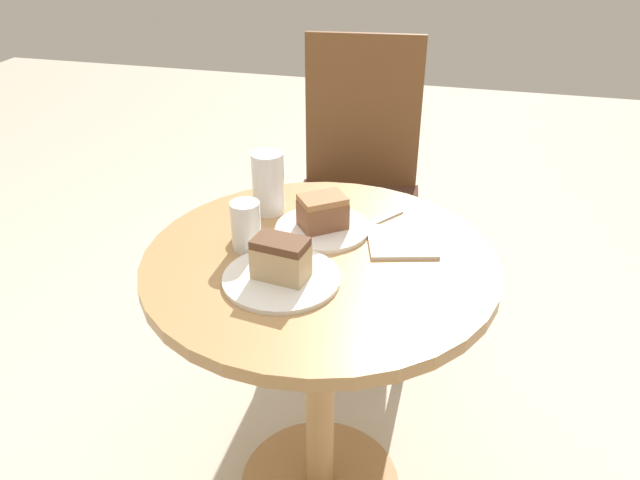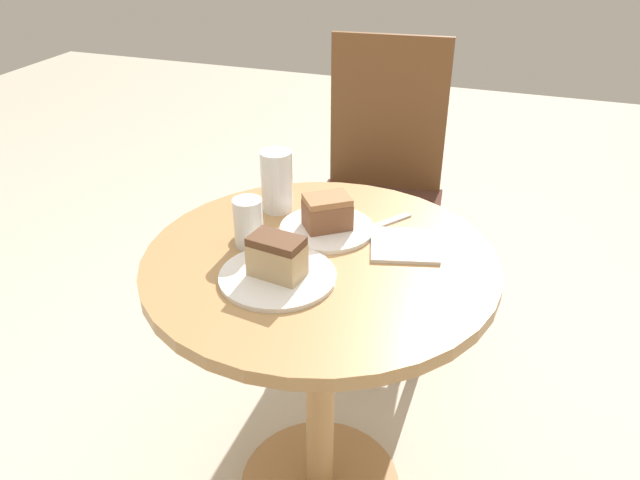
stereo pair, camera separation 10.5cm
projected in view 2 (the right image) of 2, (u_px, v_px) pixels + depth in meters
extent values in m
cylinder|color=tan|center=(320.00, 386.00, 1.53)|extent=(0.07, 0.07, 0.69)
cylinder|color=tan|center=(320.00, 262.00, 1.35)|extent=(0.77, 0.77, 0.03)
cylinder|color=brown|center=(306.00, 303.00, 2.08)|extent=(0.04, 0.04, 0.45)
cylinder|color=brown|center=(420.00, 319.00, 2.00)|extent=(0.04, 0.04, 0.45)
cylinder|color=brown|center=(332.00, 240.00, 2.44)|extent=(0.04, 0.04, 0.45)
cylinder|color=brown|center=(430.00, 252.00, 2.37)|extent=(0.04, 0.04, 0.45)
cube|color=#47281E|center=(375.00, 216.00, 2.10)|extent=(0.47, 0.52, 0.03)
cube|color=brown|center=(388.00, 114.00, 2.15)|extent=(0.40, 0.06, 0.54)
cylinder|color=white|center=(327.00, 228.00, 1.44)|extent=(0.22, 0.22, 0.01)
cylinder|color=white|center=(278.00, 276.00, 1.27)|extent=(0.24, 0.24, 0.01)
cube|color=brown|center=(327.00, 215.00, 1.42)|extent=(0.13, 0.12, 0.06)
cube|color=#9E6B42|center=(327.00, 200.00, 1.40)|extent=(0.12, 0.12, 0.02)
cube|color=tan|center=(277.00, 260.00, 1.25)|extent=(0.12, 0.08, 0.07)
cube|color=brown|center=(276.00, 241.00, 1.23)|extent=(0.12, 0.08, 0.02)
cylinder|color=silver|center=(277.00, 191.00, 1.51)|extent=(0.07, 0.07, 0.10)
cylinder|color=white|center=(277.00, 181.00, 1.50)|extent=(0.08, 0.08, 0.15)
cylinder|color=silver|center=(249.00, 232.00, 1.37)|extent=(0.06, 0.06, 0.06)
cylinder|color=white|center=(248.00, 223.00, 1.36)|extent=(0.06, 0.06, 0.11)
cube|color=silver|center=(404.00, 245.00, 1.38)|extent=(0.18, 0.18, 0.01)
cube|color=silver|center=(383.00, 224.00, 1.47)|extent=(0.11, 0.15, 0.00)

